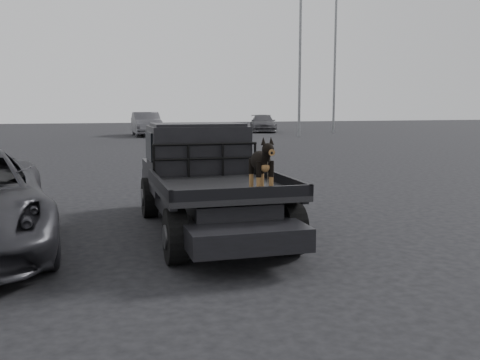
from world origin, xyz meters
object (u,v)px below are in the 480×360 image
object	(u,v)px
flatbed_ute	(209,205)
dog	(261,165)
distant_car_b	(263,123)
floodlight_far	(336,30)
distant_car_a	(146,124)
floodlight_mid	(300,28)

from	to	relation	value
flatbed_ute	dog	xyz separation A→B (m)	(0.40, -1.60, 0.83)
dog	flatbed_ute	bearing A→B (deg)	104.17
distant_car_b	dog	bearing A→B (deg)	-94.04
flatbed_ute	distant_car_b	bearing A→B (deg)	70.35
dog	floodlight_far	bearing A→B (deg)	62.82
floodlight_far	flatbed_ute	bearing A→B (deg)	-119.03
flatbed_ute	distant_car_a	distance (m)	29.32
distant_car_b	floodlight_far	world-z (taller)	floodlight_far
dog	floodlight_mid	xyz separation A→B (m)	(11.52, 27.17, 5.93)
distant_car_a	floodlight_mid	bearing A→B (deg)	-20.68
flatbed_ute	floodlight_far	world-z (taller)	floodlight_far
distant_car_a	floodlight_far	xyz separation A→B (m)	(14.44, 0.28, 6.96)
distant_car_a	distant_car_b	distance (m)	10.02
flatbed_ute	floodlight_mid	xyz separation A→B (m)	(11.92, 25.57, 6.76)
distant_car_a	floodlight_far	bearing A→B (deg)	0.73
dog	floodlight_mid	world-z (taller)	floodlight_mid
floodlight_far	floodlight_mid	bearing A→B (deg)	-138.39
dog	distant_car_a	distance (m)	30.90
dog	distant_car_b	size ratio (longest dim) A/B	0.16
distant_car_b	floodlight_mid	size ratio (longest dim) A/B	0.36
dog	floodlight_far	world-z (taller)	floodlight_far
floodlight_mid	distant_car_b	bearing A→B (deg)	93.54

